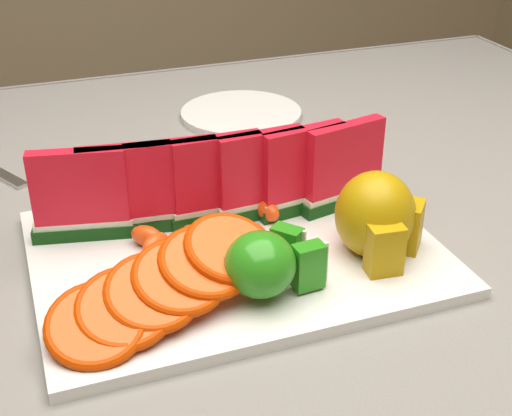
% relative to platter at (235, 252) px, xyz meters
% --- Properties ---
extents(table, '(1.40, 0.90, 0.75)m').
position_rel_platter_xyz_m(table, '(-0.03, 0.11, -0.11)').
color(table, '#442A1B').
rests_on(table, ground).
extents(tablecloth, '(1.53, 1.03, 0.20)m').
position_rel_platter_xyz_m(tablecloth, '(-0.03, 0.11, -0.05)').
color(tablecloth, slate).
rests_on(tablecloth, table).
extents(platter, '(0.40, 0.30, 0.01)m').
position_rel_platter_xyz_m(platter, '(0.00, 0.00, 0.00)').
color(platter, silver).
rests_on(platter, tablecloth).
extents(apple_cluster, '(0.11, 0.09, 0.06)m').
position_rel_platter_xyz_m(apple_cluster, '(0.00, -0.08, 0.04)').
color(apple_cluster, '#197E0D').
rests_on(apple_cluster, platter).
extents(pear_cluster, '(0.10, 0.10, 0.09)m').
position_rel_platter_xyz_m(pear_cluster, '(0.13, -0.05, 0.04)').
color(pear_cluster, '#AD5D05').
rests_on(pear_cluster, platter).
extents(side_plate, '(0.22, 0.22, 0.01)m').
position_rel_platter_xyz_m(side_plate, '(0.13, 0.36, -0.00)').
color(side_plate, silver).
rests_on(side_plate, tablecloth).
extents(watermelon_row, '(0.39, 0.07, 0.10)m').
position_rel_platter_xyz_m(watermelon_row, '(0.00, 0.06, 0.05)').
color(watermelon_row, '#143810').
rests_on(watermelon_row, platter).
extents(orange_fan_front, '(0.24, 0.15, 0.06)m').
position_rel_platter_xyz_m(orange_fan_front, '(-0.09, -0.08, 0.03)').
color(orange_fan_front, red).
rests_on(orange_fan_front, platter).
extents(orange_fan_back, '(0.23, 0.10, 0.04)m').
position_rel_platter_xyz_m(orange_fan_back, '(-0.04, 0.12, 0.02)').
color(orange_fan_back, red).
rests_on(orange_fan_back, platter).
extents(tangerine_segments, '(0.17, 0.07, 0.02)m').
position_rel_platter_xyz_m(tangerine_segments, '(-0.03, 0.02, 0.02)').
color(tangerine_segments, orange).
rests_on(tangerine_segments, platter).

